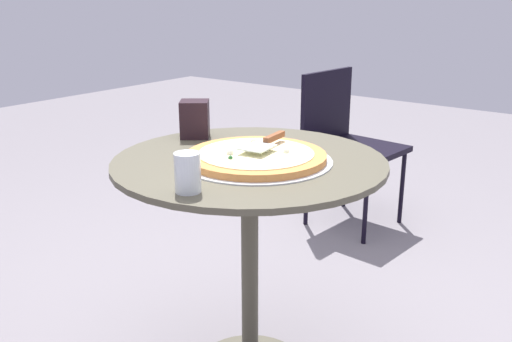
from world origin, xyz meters
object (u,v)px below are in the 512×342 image
pizza_on_tray (256,157)px  pizza_server (266,142)px  napkin_dispenser (195,119)px  patio_table (250,212)px  patio_chair_near (345,136)px  drinking_cup (188,173)px

pizza_on_tray → pizza_server: bearing=-87.2°
napkin_dispenser → pizza_on_tray: bearing=125.4°
patio_table → napkin_dispenser: size_ratio=6.51×
pizza_server → patio_chair_near: patio_chair_near is taller
patio_table → drinking_cup: (-0.06, 0.32, 0.22)m
patio_table → drinking_cup: drinking_cup is taller
pizza_server → drinking_cup: bearing=94.3°
pizza_server → patio_table: bearing=59.1°
napkin_dispenser → patio_chair_near: bearing=-123.0°
pizza_server → napkin_dispenser: napkin_dispenser is taller
pizza_server → drinking_cup: (-0.03, 0.37, 0.00)m
patio_table → drinking_cup: bearing=99.9°
pizza_server → napkin_dispenser: size_ratio=1.70×
drinking_cup → napkin_dispenser: napkin_dispenser is taller
patio_table → patio_chair_near: (0.41, -1.38, -0.10)m
drinking_cup → patio_chair_near: bearing=-74.6°
pizza_on_tray → patio_chair_near: 1.48m
patio_table → patio_chair_near: patio_chair_near is taller
pizza_on_tray → napkin_dispenser: 0.36m
drinking_cup → napkin_dispenser: size_ratio=0.80×
patio_table → patio_chair_near: 1.44m
napkin_dispenser → patio_chair_near: napkin_dispenser is taller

